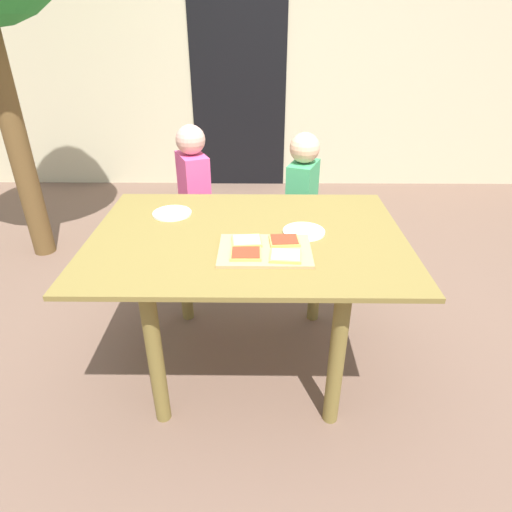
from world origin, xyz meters
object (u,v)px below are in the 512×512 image
object	(u,v)px
child_left	(195,198)
plate_white_left	(172,213)
pizza_slice_far_left	(246,241)
cutting_board	(265,250)
plate_white_right	(304,232)
child_right	(302,200)
pizza_slice_near_left	(245,254)
pizza_slice_near_right	(286,256)
dining_table	(248,258)
pizza_slice_far_right	(284,240)

from	to	relation	value
child_left	plate_white_left	bearing A→B (deg)	-92.61
pizza_slice_far_left	child_left	xyz separation A→B (m)	(-0.34, 0.86, -0.15)
cutting_board	plate_white_right	world-z (taller)	cutting_board
plate_white_right	child_right	distance (m)	0.80
child_left	pizza_slice_far_left	bearing A→B (deg)	-68.54
child_left	pizza_slice_near_left	bearing A→B (deg)	-70.96
pizza_slice_near_right	child_left	world-z (taller)	child_left
plate_white_right	child_left	bearing A→B (deg)	128.25
pizza_slice_near_right	plate_white_right	bearing A→B (deg)	69.49
pizza_slice_near_right	dining_table	bearing A→B (deg)	123.94
plate_white_left	child_right	world-z (taller)	child_right
pizza_slice_near_right	cutting_board	bearing A→B (deg)	139.34
plate_white_left	child_right	bearing A→B (deg)	41.09
cutting_board	plate_white_left	distance (m)	0.58
pizza_slice_far_left	plate_white_left	distance (m)	0.48
pizza_slice_near_right	pizza_slice_far_right	bearing A→B (deg)	89.41
plate_white_right	child_left	distance (m)	0.95
pizza_slice_near_right	plate_white_right	world-z (taller)	pizza_slice_near_right
pizza_slice_near_left	child_left	size ratio (longest dim) A/B	0.12
cutting_board	child_right	world-z (taller)	child_right
plate_white_left	child_right	distance (m)	0.91
pizza_slice_near_right	plate_white_right	size ratio (longest dim) A/B	0.70
pizza_slice_far_left	child_left	distance (m)	0.93
pizza_slice_near_right	pizza_slice_far_left	bearing A→B (deg)	140.56
pizza_slice_far_right	child_left	xyz separation A→B (m)	(-0.49, 0.85, -0.15)
pizza_slice_far_right	plate_white_left	distance (m)	0.60
cutting_board	pizza_slice_near_left	distance (m)	0.09
plate_white_left	child_left	distance (m)	0.56
dining_table	child_left	xyz separation A→B (m)	(-0.34, 0.76, -0.01)
dining_table	plate_white_left	distance (m)	0.44
pizza_slice_near_left	pizza_slice_far_right	distance (m)	0.20
plate_white_right	plate_white_left	xyz separation A→B (m)	(-0.61, 0.20, 0.00)
pizza_slice_near_left	plate_white_right	world-z (taller)	pizza_slice_near_left
pizza_slice_near_left	child_right	bearing A→B (deg)	72.79
child_left	child_right	distance (m)	0.65
pizza_slice_near_left	pizza_slice_far_left	world-z (taller)	same
pizza_slice_far_right	plate_white_right	distance (m)	0.15
pizza_slice_near_right	pizza_slice_far_right	size ratio (longest dim) A/B	1.01
cutting_board	pizza_slice_near_left	size ratio (longest dim) A/B	3.05
pizza_slice_far_right	pizza_slice_far_left	world-z (taller)	same
pizza_slice_far_left	cutting_board	bearing A→B (deg)	-38.10
pizza_slice_far_left	plate_white_left	size ratio (longest dim) A/B	0.71
pizza_slice_near_left	plate_white_right	distance (m)	0.34
plate_white_right	plate_white_left	world-z (taller)	same
pizza_slice_far_right	plate_white_right	xyz separation A→B (m)	(0.09, 0.11, -0.01)
dining_table	cutting_board	world-z (taller)	cutting_board
pizza_slice_far_left	child_left	world-z (taller)	child_left
plate_white_right	pizza_slice_near_right	bearing A→B (deg)	-110.51
child_right	pizza_slice_near_right	bearing A→B (deg)	-98.66
pizza_slice_far_right	plate_white_right	size ratio (longest dim) A/B	0.69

